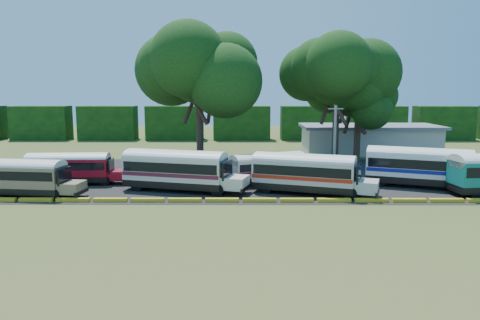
{
  "coord_description": "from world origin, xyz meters",
  "views": [
    {
      "loc": [
        0.16,
        -35.63,
        8.99
      ],
      "look_at": [
        -0.08,
        6.0,
        2.66
      ],
      "focal_mm": 35.0,
      "sensor_mm": 36.0,
      "label": 1
    }
  ],
  "objects_px": {
    "bus_white_red": "(307,171)",
    "tree_west": "(199,69)",
    "bus_beige": "(20,175)",
    "bus_cream_west": "(178,168)",
    "bus_red": "(71,166)"
  },
  "relations": [
    {
      "from": "tree_west",
      "to": "bus_white_red",
      "type": "bearing_deg",
      "value": -52.54
    },
    {
      "from": "bus_cream_west",
      "to": "bus_white_red",
      "type": "xyz_separation_m",
      "value": [
        11.25,
        -1.11,
        -0.09
      ]
    },
    {
      "from": "bus_beige",
      "to": "tree_west",
      "type": "height_order",
      "value": "tree_west"
    },
    {
      "from": "tree_west",
      "to": "bus_cream_west",
      "type": "bearing_deg",
      "value": -93.93
    },
    {
      "from": "bus_cream_west",
      "to": "bus_white_red",
      "type": "relative_size",
      "value": 1.05
    },
    {
      "from": "bus_cream_west",
      "to": "bus_white_red",
      "type": "height_order",
      "value": "bus_cream_west"
    },
    {
      "from": "bus_red",
      "to": "tree_west",
      "type": "xyz_separation_m",
      "value": [
        11.41,
        9.57,
        9.51
      ]
    },
    {
      "from": "bus_beige",
      "to": "bus_cream_west",
      "type": "distance_m",
      "value": 13.18
    },
    {
      "from": "bus_cream_west",
      "to": "tree_west",
      "type": "height_order",
      "value": "tree_west"
    },
    {
      "from": "bus_beige",
      "to": "bus_red",
      "type": "xyz_separation_m",
      "value": [
        2.43,
        5.14,
        -0.08
      ]
    },
    {
      "from": "bus_white_red",
      "to": "tree_west",
      "type": "xyz_separation_m",
      "value": [
        -10.39,
        13.56,
        9.27
      ]
    },
    {
      "from": "bus_cream_west",
      "to": "bus_red",
      "type": "bearing_deg",
      "value": -179.91
    },
    {
      "from": "tree_west",
      "to": "bus_red",
      "type": "bearing_deg",
      "value": -140.03
    },
    {
      "from": "bus_beige",
      "to": "tree_west",
      "type": "bearing_deg",
      "value": 53.69
    },
    {
      "from": "bus_cream_west",
      "to": "bus_white_red",
      "type": "bearing_deg",
      "value": 9.72
    }
  ]
}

